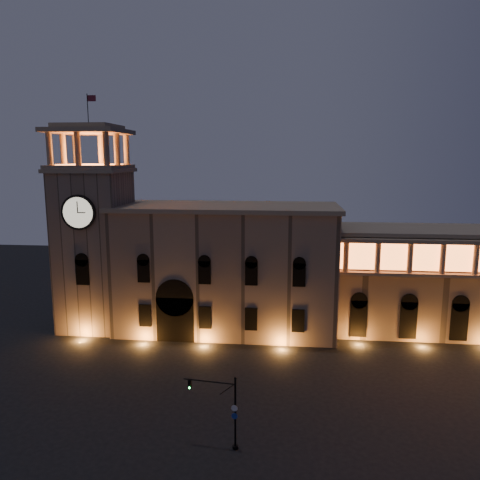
{
  "coord_description": "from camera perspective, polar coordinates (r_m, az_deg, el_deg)",
  "views": [
    {
      "loc": [
        6.39,
        -41.34,
        23.92
      ],
      "look_at": [
        0.55,
        16.0,
        13.81
      ],
      "focal_mm": 35.0,
      "sensor_mm": 36.0,
      "label": 1
    }
  ],
  "objects": [
    {
      "name": "traffic_light",
      "position": [
        41.11,
        -1.71,
        -20.04
      ],
      "size": [
        4.65,
        0.88,
        6.42
      ],
      "rotation": [
        0.0,
        0.0,
        -0.13
      ],
      "color": "black",
      "rests_on": "ground"
    },
    {
      "name": "government_building",
      "position": [
        65.61,
        -1.76,
        -3.4
      ],
      "size": [
        30.8,
        12.8,
        17.6
      ],
      "color": "#8A6F5A",
      "rests_on": "ground"
    },
    {
      "name": "clock_tower",
      "position": [
        68.82,
        -17.28,
        -0.05
      ],
      "size": [
        9.8,
        9.8,
        32.4
      ],
      "color": "#8A6F5A",
      "rests_on": "ground"
    },
    {
      "name": "colonnade_wing",
      "position": [
        72.04,
        26.53,
        -4.43
      ],
      "size": [
        40.6,
        11.5,
        14.5
      ],
      "color": "#856A55",
      "rests_on": "ground"
    },
    {
      "name": "ground",
      "position": [
        48.19,
        -2.74,
        -19.82
      ],
      "size": [
        160.0,
        160.0,
        0.0
      ],
      "primitive_type": "plane",
      "color": "black",
      "rests_on": "ground"
    }
  ]
}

